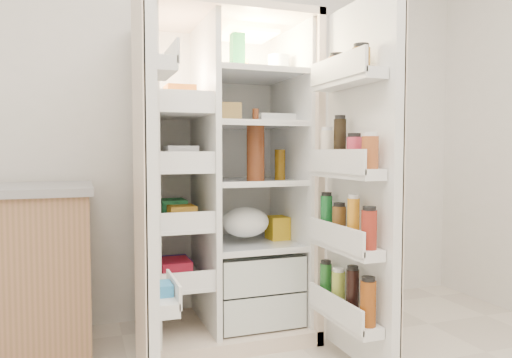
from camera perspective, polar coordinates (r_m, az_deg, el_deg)
name	(u,v)px	position (r m, az deg, el deg)	size (l,w,h in m)	color
wall_back	(189,104)	(3.12, -7.92, 8.75)	(4.00, 0.02, 2.70)	silver
refrigerator	(224,205)	(2.81, -3.77, -3.02)	(0.92, 0.70, 1.80)	beige
freezer_door	(146,189)	(2.11, -12.80, -1.13)	(0.15, 0.40, 1.72)	white
fridge_door	(358,188)	(2.35, 11.94, -1.09)	(0.17, 0.58, 1.72)	white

